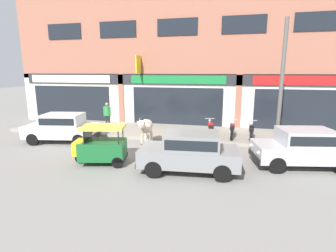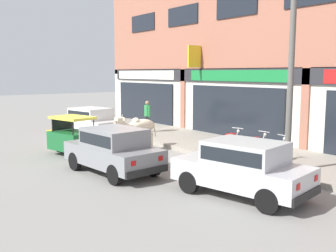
% 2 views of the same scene
% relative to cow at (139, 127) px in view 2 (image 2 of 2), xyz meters
% --- Properties ---
extents(ground_plane, '(90.00, 90.00, 0.00)m').
position_rel_cow_xyz_m(ground_plane, '(0.39, -0.92, -1.01)').
color(ground_plane, gray).
extents(sidewalk, '(19.00, 3.77, 0.17)m').
position_rel_cow_xyz_m(sidewalk, '(0.39, 3.17, -0.92)').
color(sidewalk, gray).
rests_on(sidewalk, ground).
extents(shop_building, '(23.00, 1.40, 10.35)m').
position_rel_cow_xyz_m(shop_building, '(0.38, 5.31, 3.98)').
color(shop_building, '#9E604C').
rests_on(shop_building, ground).
extents(cow, '(0.71, 2.15, 1.61)m').
position_rel_cow_xyz_m(cow, '(0.00, 0.00, 0.00)').
color(cow, beige).
rests_on(cow, ground).
extents(car_0, '(3.80, 2.23, 1.46)m').
position_rel_cow_xyz_m(car_0, '(-4.52, -0.03, -0.19)').
color(car_0, black).
rests_on(car_0, ground).
extents(car_1, '(3.72, 1.92, 1.46)m').
position_rel_cow_xyz_m(car_1, '(2.48, -2.54, -0.19)').
color(car_1, black).
rests_on(car_1, ground).
extents(car_2, '(3.81, 2.26, 1.46)m').
position_rel_cow_xyz_m(car_2, '(6.55, -0.99, -0.19)').
color(car_2, black).
rests_on(car_2, ground).
extents(auto_rickshaw, '(2.14, 1.54, 1.52)m').
position_rel_cow_xyz_m(auto_rickshaw, '(-1.04, -2.49, -0.35)').
color(auto_rickshaw, black).
rests_on(auto_rickshaw, ground).
extents(motorcycle_0, '(0.57, 1.80, 0.88)m').
position_rel_cow_xyz_m(motorcycle_0, '(2.82, 2.26, -0.45)').
color(motorcycle_0, black).
rests_on(motorcycle_0, sidewalk).
extents(motorcycle_1, '(0.52, 1.81, 0.88)m').
position_rel_cow_xyz_m(motorcycle_1, '(3.93, 2.36, -0.45)').
color(motorcycle_1, black).
rests_on(motorcycle_1, sidewalk).
extents(motorcycle_2, '(0.52, 1.81, 0.88)m').
position_rel_cow_xyz_m(motorcycle_2, '(4.88, 2.22, -0.45)').
color(motorcycle_2, black).
rests_on(motorcycle_2, sidewalk).
extents(pedestrian, '(0.50, 0.32, 1.60)m').
position_rel_cow_xyz_m(pedestrian, '(-3.30, 2.58, 0.15)').
color(pedestrian, '#2D2D33').
rests_on(pedestrian, sidewalk).
extents(utility_pole, '(0.18, 0.18, 5.73)m').
position_rel_cow_xyz_m(utility_pole, '(6.02, 1.58, 2.03)').
color(utility_pole, '#595651').
rests_on(utility_pole, sidewalk).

